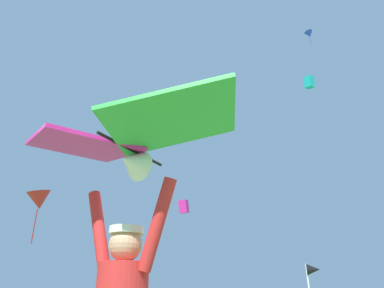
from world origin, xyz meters
name	(u,v)px	position (x,y,z in m)	size (l,w,h in m)	color
held_stunt_kite	(126,141)	(-0.23, -0.41, 2.25)	(1.89, 1.26, 0.42)	black
distant_kite_red_low_left	(39,200)	(-7.58, 8.45, 4.47)	(1.08, 1.14, 2.02)	red
distant_kite_magenta_overhead_distant	(184,207)	(-7.99, 32.17, 9.87)	(1.00, 1.09, 1.49)	#DB2393
distant_kite_teal_mid_right	(309,82)	(4.97, 23.24, 17.57)	(0.90, 1.01, 1.10)	#19B2AD
distant_kite_blue_far_center	(309,34)	(5.42, 22.19, 21.68)	(1.01, 0.99, 1.55)	blue
distant_kite_orange_high_left	(194,118)	(-4.16, 19.94, 13.54)	(1.30, 1.22, 2.40)	orange
marker_flag	(313,276)	(1.57, 5.71, 1.59)	(0.30, 0.24, 1.83)	silver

